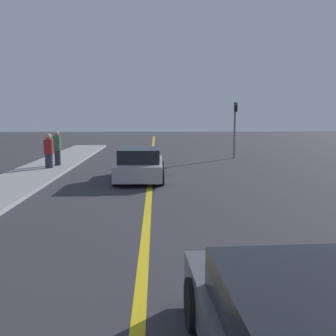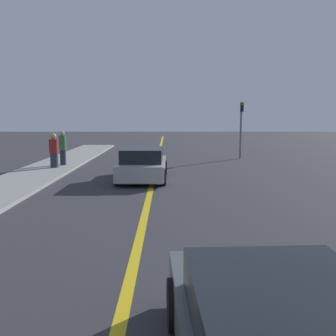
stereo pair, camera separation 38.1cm
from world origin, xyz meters
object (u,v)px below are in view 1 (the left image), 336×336
at_px(car_ahead_center, 140,165).
at_px(traffic_light, 235,124).
at_px(pedestrian_far_standing, 57,148).
at_px(pedestrian_mid_group, 49,151).

bearing_deg(car_ahead_center, traffic_light, 54.43).
height_order(car_ahead_center, traffic_light, traffic_light).
xyz_separation_m(pedestrian_far_standing, traffic_light, (9.74, 3.70, 1.13)).
bearing_deg(pedestrian_far_standing, traffic_light, 20.77).
bearing_deg(pedestrian_mid_group, traffic_light, 25.01).
distance_m(car_ahead_center, traffic_light, 9.33).
bearing_deg(pedestrian_far_standing, car_ahead_center, -40.97).
bearing_deg(car_ahead_center, pedestrian_mid_group, 148.51).
bearing_deg(pedestrian_mid_group, car_ahead_center, -32.13).
relative_size(car_ahead_center, pedestrian_far_standing, 2.26).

